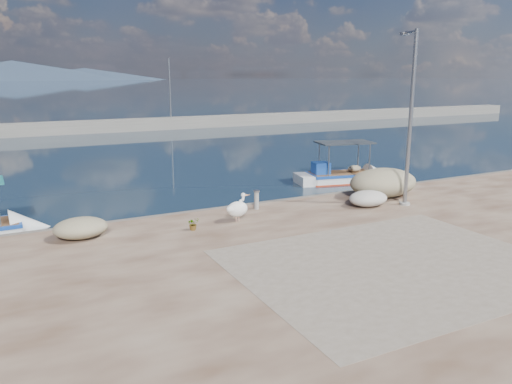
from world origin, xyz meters
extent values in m
plane|color=#162635|center=(0.00, 0.00, 0.00)|extent=(1400.00, 1400.00, 0.00)
cube|color=#4C3121|center=(0.00, -6.00, 0.25)|extent=(44.00, 22.00, 0.50)
cube|color=gray|center=(1.00, -3.00, 0.50)|extent=(9.00, 7.00, 0.01)
cube|color=gray|center=(0.00, 40.00, 0.60)|extent=(120.00, 2.20, 1.20)
cylinder|color=gray|center=(8.00, 40.00, 4.00)|extent=(0.16, 0.16, 7.00)
cone|color=#28384C|center=(10.00, 650.00, 11.00)|extent=(280.00, 280.00, 22.00)
cone|color=#28384C|center=(90.00, 650.00, 7.00)|extent=(200.00, 200.00, 14.00)
cube|color=white|center=(7.91, 8.72, 0.07)|extent=(5.65, 2.85, 0.88)
cube|color=#18439C|center=(7.91, 8.72, 0.47)|extent=(4.18, 2.59, 0.13)
cube|color=#B73216|center=(7.91, 8.72, 0.02)|extent=(4.18, 2.57, 0.11)
cube|color=#18439C|center=(6.59, 9.00, 0.84)|extent=(0.99, 0.99, 0.65)
cube|color=#22262C|center=(7.91, 8.72, 2.19)|extent=(3.25, 2.26, 0.07)
cylinder|color=tan|center=(-1.28, 2.91, 0.63)|extent=(0.03, 0.03, 0.26)
cylinder|color=tan|center=(-1.15, 2.94, 0.63)|extent=(0.03, 0.03, 0.26)
ellipsoid|color=white|center=(-1.21, 2.92, 0.97)|extent=(0.89, 0.68, 0.56)
cylinder|color=white|center=(-0.98, 2.99, 1.25)|extent=(0.20, 0.15, 0.48)
sphere|color=white|center=(-0.94, 3.00, 1.46)|extent=(0.16, 0.16, 0.16)
cone|color=#FE9D62|center=(-0.76, 3.05, 1.42)|extent=(0.39, 0.18, 0.12)
cylinder|color=gray|center=(6.01, 1.97, 4.00)|extent=(0.16, 0.16, 7.00)
cylinder|color=gray|center=(6.01, 1.97, 0.55)|extent=(0.44, 0.44, 0.10)
cube|color=gray|center=(6.01, 2.62, 7.35)|extent=(0.35, 0.18, 0.12)
cylinder|color=gray|center=(0.20, 4.15, 0.87)|extent=(0.19, 0.19, 0.74)
cylinder|color=gray|center=(0.20, 4.15, 1.24)|extent=(0.25, 0.25, 0.06)
imported|color=#33722D|center=(-3.02, 2.67, 0.73)|extent=(0.45, 0.40, 0.45)
ellipsoid|color=#B8B088|center=(-6.63, 3.55, 0.84)|extent=(1.75, 1.36, 0.68)
ellipsoid|color=silver|center=(4.52, 2.51, 0.82)|extent=(1.70, 1.27, 0.64)
ellipsoid|color=#B8B088|center=(6.15, 3.51, 1.13)|extent=(3.20, 2.29, 1.26)
camera|label=1|loc=(-8.61, -13.11, 5.77)|focal=35.00mm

